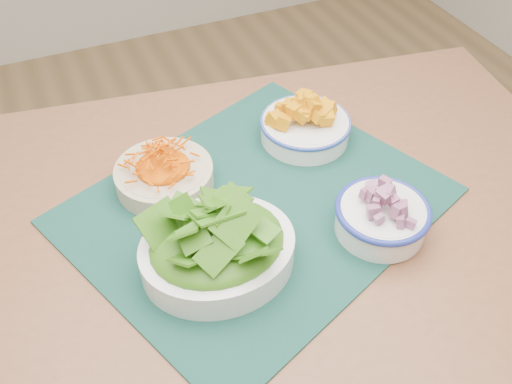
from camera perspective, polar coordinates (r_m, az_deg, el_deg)
ground at (r=1.66m, az=3.00°, el=-18.07°), size 4.00×4.00×0.00m
table at (r=1.06m, az=0.11°, el=-5.87°), size 1.39×1.03×0.75m
placemat at (r=1.01m, az=-0.00°, el=-1.31°), size 0.74×0.68×0.00m
carrot_bowl at (r=1.03m, az=-9.20°, el=1.97°), size 0.21×0.21×0.06m
squash_bowl at (r=1.12m, az=4.97°, el=6.98°), size 0.22×0.22×0.08m
lettuce_bowl at (r=0.87m, az=-3.92°, el=-4.93°), size 0.25×0.21×0.12m
onion_bowl at (r=0.96m, az=12.54°, el=-2.03°), size 0.18×0.18×0.08m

